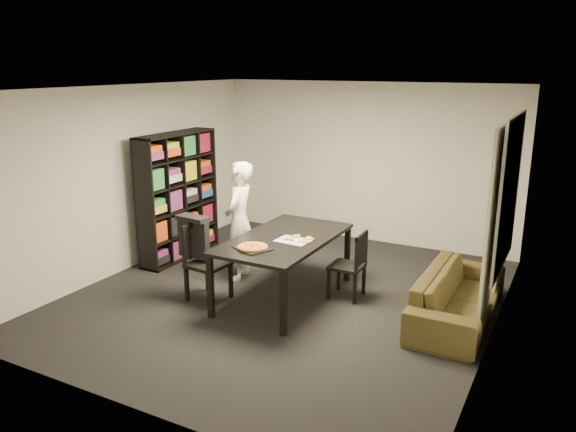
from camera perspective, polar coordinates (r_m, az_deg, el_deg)
The scene contains 16 objects.
room at distance 6.85m, azimuth -0.26°, elevation 1.92°, with size 5.01×5.51×2.61m.
window_pane at distance 6.65m, azimuth 21.60°, elevation 2.19°, with size 0.02×1.40×1.60m, color black.
window_frame at distance 6.65m, azimuth 21.55°, elevation 2.19°, with size 0.03×1.52×1.72m, color white.
curtain_left at distance 6.24m, azimuth 19.92°, elevation -1.79°, with size 0.03×0.70×2.25m, color beige.
curtain_right at distance 7.24m, azimuth 21.17°, elevation 0.38°, with size 0.03×0.70×2.25m, color beige.
bookshelf at distance 8.59m, azimuth -11.10°, elevation 2.00°, with size 0.35×1.50×1.90m, color black.
dining_table at distance 6.96m, azimuth -0.39°, elevation -2.73°, with size 1.07×1.92×0.80m.
chair_left at distance 7.09m, azimuth -8.71°, elevation -4.03°, with size 0.50×0.50×0.98m.
chair_right at distance 7.07m, azimuth 6.66°, elevation -4.57°, with size 0.41×0.41×0.87m.
draped_jacket at distance 7.10m, azimuth -9.58°, elevation -1.93°, with size 0.46×0.23×0.54m.
person at distance 7.61m, azimuth -4.98°, elevation -0.53°, with size 0.59×0.39×1.63m, color silver.
baking_tray at distance 6.53m, azimuth -3.64°, elevation -3.29°, with size 0.40×0.32×0.01m, color black.
pepperoni_pizza at distance 6.51m, azimuth -3.60°, elevation -3.15°, with size 0.35×0.35×0.03m.
kitchen_towel at distance 6.79m, azimuth 0.53°, elevation -2.52°, with size 0.40×0.30×0.01m, color white.
pizza_slices at distance 6.84m, azimuth 1.23°, elevation -2.31°, with size 0.37×0.31×0.01m, color #BB713A, non-canonical shape.
sofa at distance 6.82m, azimuth 16.90°, elevation -7.79°, with size 1.96×0.77×0.57m, color #3E3218.
Camera 1 is at (3.16, -5.86, 2.89)m, focal length 35.00 mm.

